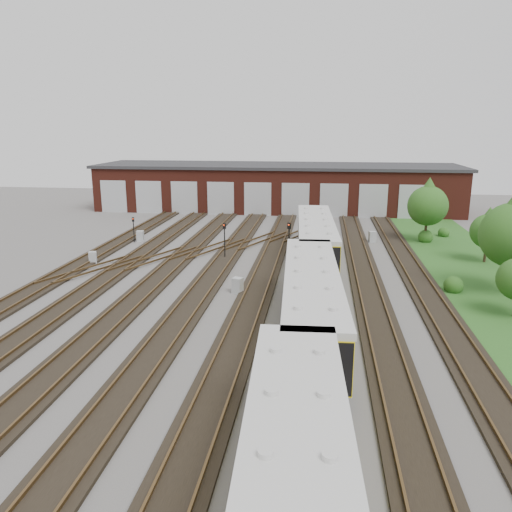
# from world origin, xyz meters

# --- Properties ---
(ground) EXTENTS (120.00, 120.00, 0.00)m
(ground) POSITION_xyz_m (0.00, 0.00, 0.00)
(ground) COLOR #4E4B48
(ground) RESTS_ON ground
(track_network) EXTENTS (30.40, 70.00, 0.33)m
(track_network) POSITION_xyz_m (-0.17, 0.59, 0.11)
(track_network) COLOR black
(track_network) RESTS_ON ground
(maintenance_shed) EXTENTS (51.00, 12.50, 6.35)m
(maintenance_shed) POSITION_xyz_m (-0.01, 39.97, 3.20)
(maintenance_shed) COLOR #521E14
(maintenance_shed) RESTS_ON ground
(grass_verge) EXTENTS (8.00, 55.00, 0.05)m
(grass_verge) POSITION_xyz_m (19.00, 10.00, 0.03)
(grass_verge) COLOR #1C4A18
(grass_verge) RESTS_ON ground
(metro_train) EXTENTS (3.83, 48.78, 3.44)m
(metro_train) POSITION_xyz_m (6.00, -4.89, 2.09)
(metro_train) COLOR black
(metro_train) RESTS_ON ground
(signal_mast_0) EXTENTS (0.26, 0.24, 2.60)m
(signal_mast_0) POSITION_xyz_m (-12.54, 16.51, 1.68)
(signal_mast_0) COLOR black
(signal_mast_0) RESTS_ON ground
(signal_mast_1) EXTENTS (0.28, 0.27, 3.23)m
(signal_mast_1) POSITION_xyz_m (-2.08, 11.33, 2.06)
(signal_mast_1) COLOR black
(signal_mast_1) RESTS_ON ground
(signal_mast_2) EXTENTS (0.33, 0.32, 3.23)m
(signal_mast_2) POSITION_xyz_m (3.61, 12.40, 2.09)
(signal_mast_2) COLOR black
(signal_mast_2) RESTS_ON ground
(signal_mast_3) EXTENTS (0.31, 0.29, 3.70)m
(signal_mast_3) POSITION_xyz_m (7.12, 11.24, 2.36)
(signal_mast_3) COLOR black
(signal_mast_3) RESTS_ON ground
(relay_cabinet_0) EXTENTS (0.78, 0.71, 1.06)m
(relay_cabinet_0) POSITION_xyz_m (-13.11, 8.17, 0.53)
(relay_cabinet_0) COLOR #9EA2A3
(relay_cabinet_0) RESTS_ON ground
(relay_cabinet_1) EXTENTS (0.74, 0.64, 1.14)m
(relay_cabinet_1) POSITION_xyz_m (-12.04, 16.92, 0.57)
(relay_cabinet_1) COLOR #9EA2A3
(relay_cabinet_1) RESTS_ON ground
(relay_cabinet_2) EXTENTS (0.85, 0.79, 1.14)m
(relay_cabinet_2) POSITION_xyz_m (0.66, 1.97, 0.57)
(relay_cabinet_2) COLOR #9EA2A3
(relay_cabinet_2) RESTS_ON ground
(relay_cabinet_3) EXTENTS (0.73, 0.67, 0.99)m
(relay_cabinet_3) POSITION_xyz_m (3.91, 11.55, 0.50)
(relay_cabinet_3) COLOR #9EA2A3
(relay_cabinet_3) RESTS_ON ground
(relay_cabinet_4) EXTENTS (0.80, 0.71, 1.14)m
(relay_cabinet_4) POSITION_xyz_m (11.70, 19.71, 0.57)
(relay_cabinet_4) COLOR #9EA2A3
(relay_cabinet_4) RESTS_ON ground
(tree_0) EXTENTS (4.02, 4.02, 6.65)m
(tree_0) POSITION_xyz_m (17.07, 20.44, 4.27)
(tree_0) COLOR #302215
(tree_0) RESTS_ON ground
(tree_1) EXTENTS (2.97, 2.97, 4.92)m
(tree_1) POSITION_xyz_m (20.71, 12.98, 3.16)
(tree_1) COLOR #302215
(tree_1) RESTS_ON ground
(bush_0) EXTENTS (1.38, 1.38, 1.38)m
(bush_0) POSITION_xyz_m (16.00, 4.27, 0.69)
(bush_0) COLOR #204B15
(bush_0) RESTS_ON ground
(bush_1) EXTENTS (1.50, 1.50, 1.50)m
(bush_1) POSITION_xyz_m (17.14, 20.55, 0.75)
(bush_1) COLOR #204B15
(bush_1) RESTS_ON ground
(bush_2) EXTENTS (1.22, 1.22, 1.22)m
(bush_2) POSITION_xyz_m (19.61, 23.48, 0.61)
(bush_2) COLOR #204B15
(bush_2) RESTS_ON ground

